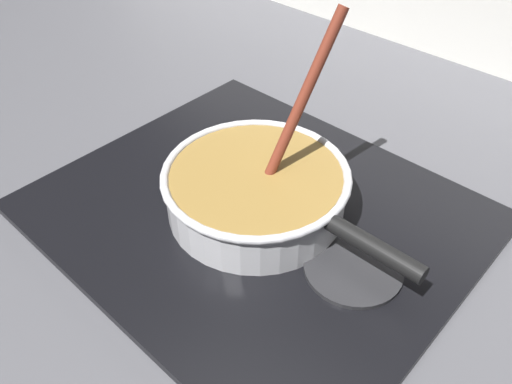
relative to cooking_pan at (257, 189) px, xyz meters
name	(u,v)px	position (x,y,z in m)	size (l,w,h in m)	color
ground	(193,315)	(0.05, -0.16, -0.07)	(2.40, 1.60, 0.04)	#4C4C51
hob_plate	(256,212)	(0.00, 0.00, -0.04)	(0.56, 0.48, 0.01)	black
burner_ring	(256,207)	(0.00, 0.00, -0.03)	(0.18, 0.18, 0.01)	#592D0C
spare_burner	(353,268)	(0.16, 0.00, -0.03)	(0.12, 0.12, 0.01)	#262628
cooking_pan	(257,189)	(0.00, 0.00, 0.00)	(0.37, 0.25, 0.26)	silver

